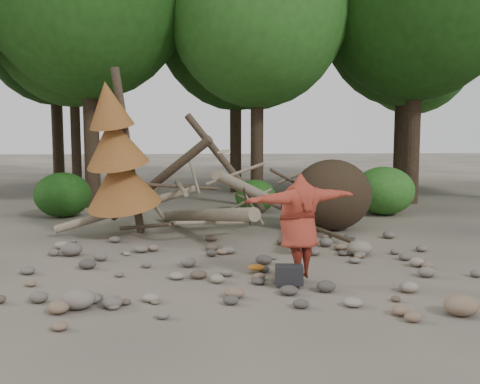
{
  "coord_description": "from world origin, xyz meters",
  "views": [
    {
      "loc": [
        -0.94,
        -10.23,
        2.7
      ],
      "look_at": [
        -0.15,
        1.5,
        1.4
      ],
      "focal_mm": 40.0,
      "sensor_mm": 36.0,
      "label": 1
    }
  ],
  "objects": [
    {
      "name": "ground",
      "position": [
        0.0,
        0.0,
        0.0
      ],
      "size": [
        120.0,
        120.0,
        0.0
      ],
      "primitive_type": "plane",
      "color": "#514C44",
      "rests_on": "ground"
    },
    {
      "name": "bush_mid",
      "position": [
        0.8,
        7.8,
        0.56
      ],
      "size": [
        1.4,
        1.4,
        1.12
      ],
      "primitive_type": "ellipsoid",
      "color": "#265E1B",
      "rests_on": "ground"
    },
    {
      "name": "boulder_mid_left",
      "position": [
        -3.88,
        1.58,
        0.14
      ],
      "size": [
        0.48,
        0.43,
        0.29
      ],
      "primitive_type": "ellipsoid",
      "color": "#5D544E",
      "rests_on": "ground"
    },
    {
      "name": "boulder_front_left",
      "position": [
        -2.89,
        -2.08,
        0.15
      ],
      "size": [
        0.52,
        0.46,
        0.31
      ],
      "primitive_type": "ellipsoid",
      "color": "slate",
      "rests_on": "ground"
    },
    {
      "name": "boulder_mid_right",
      "position": [
        2.48,
        1.18,
        0.17
      ],
      "size": [
        0.56,
        0.5,
        0.34
      ],
      "primitive_type": "ellipsoid",
      "color": "gray",
      "rests_on": "ground"
    },
    {
      "name": "bush_right",
      "position": [
        5.0,
        7.0,
        0.8
      ],
      "size": [
        2.0,
        2.0,
        1.6
      ],
      "primitive_type": "ellipsoid",
      "color": "#2F7022",
      "rests_on": "ground"
    },
    {
      "name": "cloth_orange",
      "position": [
        0.05,
        -0.15,
        0.06
      ],
      "size": [
        0.33,
        0.27,
        0.12
      ],
      "primitive_type": "ellipsoid",
      "color": "#AF611E",
      "rests_on": "ground"
    },
    {
      "name": "dead_conifer",
      "position": [
        -3.12,
        3.37,
        2.11
      ],
      "size": [
        2.06,
        2.16,
        4.35
      ],
      "color": "#4C3F30",
      "rests_on": "ground"
    },
    {
      "name": "bush_left",
      "position": [
        -5.5,
        7.2,
        0.72
      ],
      "size": [
        1.8,
        1.8,
        1.44
      ],
      "primitive_type": "ellipsoid",
      "color": "#1C4A13",
      "rests_on": "ground"
    },
    {
      "name": "boulder_front_right",
      "position": [
        2.86,
        -2.77,
        0.15
      ],
      "size": [
        0.51,
        0.46,
        0.31
      ],
      "primitive_type": "ellipsoid",
      "color": "#7B624D",
      "rests_on": "ground"
    },
    {
      "name": "cloth_green",
      "position": [
        0.58,
        -0.76,
        0.08
      ],
      "size": [
        0.42,
        0.35,
        0.16
      ],
      "primitive_type": "ellipsoid",
      "color": "#2A6227",
      "rests_on": "ground"
    },
    {
      "name": "backpack",
      "position": [
        0.54,
        -1.14,
        0.16
      ],
      "size": [
        0.52,
        0.37,
        0.32
      ],
      "primitive_type": "cube",
      "rotation": [
        0.0,
        0.0,
        -0.1
      ],
      "color": "black",
      "rests_on": "ground"
    },
    {
      "name": "deadfall_pile",
      "position": [
        2.02,
        4.24,
        0.95
      ],
      "size": [
        8.55,
        5.24,
        3.3
      ],
      "color": "#332619",
      "rests_on": "ground"
    },
    {
      "name": "frisbee_thrower",
      "position": [
        0.76,
        -0.8,
        1.03
      ],
      "size": [
        2.66,
        1.51,
        2.32
      ],
      "color": "maroon",
      "rests_on": "ground"
    }
  ]
}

